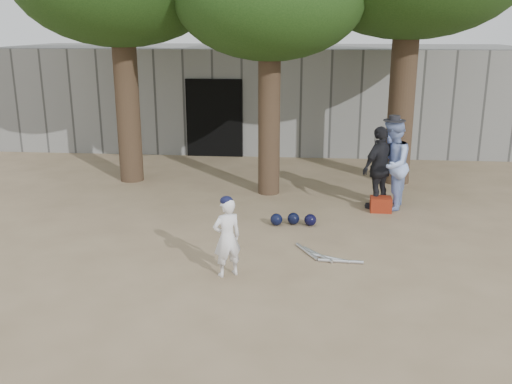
# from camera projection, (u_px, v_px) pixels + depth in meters

# --- Properties ---
(ground) EXTENTS (70.00, 70.00, 0.00)m
(ground) POSITION_uv_depth(u_px,v_px,m) (212.00, 267.00, 8.92)
(ground) COLOR #937C5E
(ground) RESTS_ON ground
(boy_player) EXTENTS (0.53, 0.48, 1.21)m
(boy_player) POSITION_uv_depth(u_px,v_px,m) (227.00, 238.00, 8.46)
(boy_player) COLOR white
(boy_player) RESTS_ON ground
(spectator_blue) EXTENTS (0.90, 1.04, 1.86)m
(spectator_blue) POSITION_uv_depth(u_px,v_px,m) (391.00, 165.00, 11.51)
(spectator_blue) COLOR #9BB4F0
(spectator_blue) RESTS_ON ground
(spectator_dark) EXTENTS (1.00, 1.00, 1.71)m
(spectator_dark) POSITION_uv_depth(u_px,v_px,m) (380.00, 168.00, 11.56)
(spectator_dark) COLOR black
(spectator_dark) RESTS_ON ground
(red_bag) EXTENTS (0.43, 0.33, 0.30)m
(red_bag) POSITION_uv_depth(u_px,v_px,m) (381.00, 204.00, 11.55)
(red_bag) COLOR #9C2C14
(red_bag) RESTS_ON ground
(back_building) EXTENTS (16.00, 5.24, 3.00)m
(back_building) POSITION_uv_depth(u_px,v_px,m) (263.00, 94.00, 18.38)
(back_building) COLOR gray
(back_building) RESTS_ON ground
(helmet_row) EXTENTS (0.87, 0.31, 0.23)m
(helmet_row) POSITION_uv_depth(u_px,v_px,m) (293.00, 219.00, 10.76)
(helmet_row) COLOR black
(helmet_row) RESTS_ON ground
(bat_pile) EXTENTS (1.09, 0.75, 0.06)m
(bat_pile) POSITION_uv_depth(u_px,v_px,m) (323.00, 256.00, 9.27)
(bat_pile) COLOR silver
(bat_pile) RESTS_ON ground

